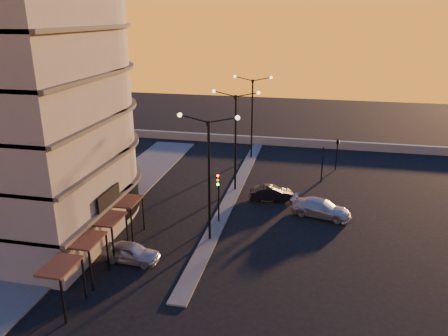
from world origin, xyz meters
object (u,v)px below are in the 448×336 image
traffic_light_main (218,190)px  car_sedan (271,193)px  car_wagon (321,208)px  streetlamp_mid (236,133)px  car_hatchback (131,252)px

traffic_light_main → car_sedan: 6.99m
car_sedan → car_wagon: car_wagon is taller
traffic_light_main → streetlamp_mid: bearing=90.0°
streetlamp_mid → car_wagon: bearing=-27.0°
streetlamp_mid → car_hatchback: (-4.49, -13.95, -4.92)m
streetlamp_mid → traffic_light_main: streetlamp_mid is taller
streetlamp_mid → car_sedan: streetlamp_mid is taller
car_sedan → car_wagon: size_ratio=0.81×
traffic_light_main → car_wagon: 8.84m
traffic_light_main → car_wagon: bearing=20.9°
car_hatchback → car_wagon: 15.92m
streetlamp_mid → car_wagon: streetlamp_mid is taller
car_hatchback → traffic_light_main: bearing=-29.6°
streetlamp_mid → traffic_light_main: bearing=-90.0°
traffic_light_main → car_wagon: (8.00, 3.05, -2.18)m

